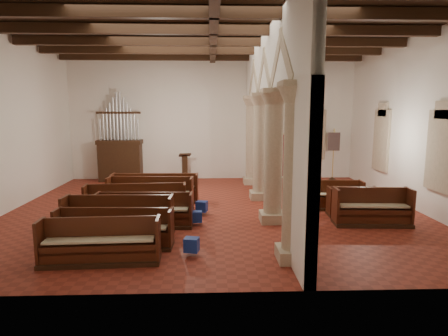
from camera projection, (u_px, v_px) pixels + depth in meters
floor at (214, 209)px, 13.07m from camera, size 14.00×14.00×0.00m
ceiling at (213, 30)px, 12.14m from camera, size 14.00×14.00×0.00m
wall_back at (213, 119)px, 18.53m from camera, size 14.00×0.02×6.00m
wall_front at (216, 136)px, 6.68m from camera, size 14.00×0.02×6.00m
wall_left at (2, 123)px, 12.36m from camera, size 0.02×12.00×6.00m
wall_right at (417, 123)px, 12.84m from camera, size 0.02×12.00×6.00m
ceiling_beams at (213, 36)px, 12.16m from camera, size 13.80×11.80×0.30m
arcade at (267, 106)px, 12.58m from camera, size 0.90×11.90×6.00m
window_right_a at (441, 151)px, 11.49m from camera, size 0.03×1.00×2.20m
window_right_b at (382, 140)px, 15.44m from camera, size 0.03×1.00×2.20m
window_back at (312, 135)px, 18.80m from camera, size 1.00×0.03×2.20m
pipe_organ at (120, 153)px, 18.13m from camera, size 2.10×0.85×4.40m
lectern at (185, 169)px, 18.35m from camera, size 0.64×0.67×1.38m
dossal_curtain at (282, 155)px, 18.85m from camera, size 1.80×0.07×2.17m
processional_banner at (333, 163)px, 18.56m from camera, size 0.57×0.73×2.52m
hymnal_box_a at (192, 245)px, 8.93m from camera, size 0.39×0.34×0.34m
hymnal_box_b at (197, 217)px, 11.27m from camera, size 0.34×0.29×0.33m
hymnal_box_c at (202, 206)px, 12.40m from camera, size 0.41×0.37×0.35m
tube_heater_a at (111, 244)px, 9.24m from camera, size 1.01×0.54×0.11m
tube_heater_b at (109, 253)px, 8.70m from camera, size 1.09×0.55×0.11m
nave_pew_0 at (101, 248)px, 8.49m from camera, size 2.70×0.81×1.03m
nave_pew_1 at (115, 235)px, 9.45m from camera, size 2.96×0.78×0.99m
nave_pew_2 at (119, 224)px, 10.17m from camera, size 2.96×0.85×1.15m
nave_pew_3 at (144, 216)px, 11.12m from camera, size 2.88×0.78×1.02m
nave_pew_4 at (136, 206)px, 12.22m from camera, size 3.29×0.91×1.06m
nave_pew_5 at (151, 199)px, 13.01m from camera, size 2.99×0.95×1.14m
nave_pew_6 at (155, 193)px, 14.10m from camera, size 3.25×0.80×1.07m
aisle_pew_0 at (372, 213)px, 11.29m from camera, size 2.31×0.89×1.12m
aisle_pew_1 at (352, 206)px, 12.27m from camera, size 1.63×0.71×0.95m
aisle_pew_2 at (337, 199)px, 13.11m from camera, size 1.78×0.76×1.00m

